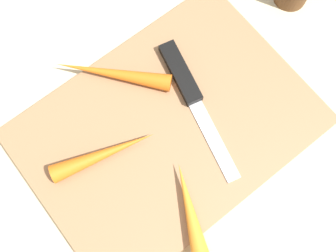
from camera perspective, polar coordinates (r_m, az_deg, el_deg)
The scene contains 6 objects.
ground_plane at distance 0.53m, azimuth 0.00°, elevation -0.37°, with size 1.40×1.40×0.00m, color #C6B793.
cutting_board at distance 0.52m, azimuth 0.00°, elevation -0.19°, with size 0.36×0.26×0.01m, color #99704C.
knife at distance 0.53m, azimuth 2.37°, elevation 6.30°, with size 0.06×0.20×0.01m.
carrot_longest at distance 0.53m, azimuth -7.77°, elevation 7.35°, with size 0.02×0.02×0.15m, color orange.
carrot_medium at distance 0.50m, azimuth -9.04°, elevation -3.93°, with size 0.02×0.02×0.13m, color orange.
carrot_shortest at distance 0.48m, azimuth 3.16°, elevation -12.07°, with size 0.02×0.02×0.12m, color orange.
Camera 1 is at (-0.09, -0.12, 0.50)m, focal length 43.19 mm.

